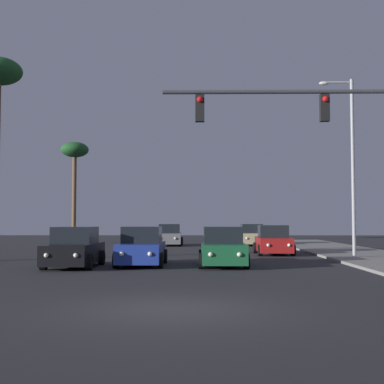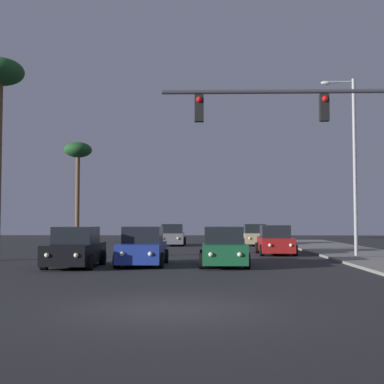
{
  "view_description": "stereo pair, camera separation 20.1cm",
  "coord_description": "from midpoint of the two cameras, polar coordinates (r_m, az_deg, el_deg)",
  "views": [
    {
      "loc": [
        0.61,
        -11.81,
        1.93
      ],
      "look_at": [
        0.3,
        8.06,
        3.0
      ],
      "focal_mm": 50.0,
      "sensor_mm": 36.0,
      "label": 1
    },
    {
      "loc": [
        0.81,
        -11.81,
        1.93
      ],
      "look_at": [
        0.3,
        8.06,
        3.0
      ],
      "focal_mm": 50.0,
      "sensor_mm": 36.0,
      "label": 2
    }
  ],
  "objects": [
    {
      "name": "traffic_light_mast",
      "position": [
        18.37,
        15.62,
        5.95
      ],
      "size": [
        8.38,
        0.36,
        6.5
      ],
      "color": "#38383D",
      "rests_on": "sidewalk_right"
    },
    {
      "name": "ground_plane",
      "position": [
        11.99,
        -1.97,
        -12.36
      ],
      "size": [
        120.0,
        120.0,
        0.0
      ],
      "primitive_type": "plane",
      "color": "#28282B"
    },
    {
      "name": "car_red",
      "position": [
        31.21,
        9.05,
        -5.2
      ],
      "size": [
        2.04,
        4.34,
        1.68
      ],
      "rotation": [
        0.0,
        0.0,
        3.11
      ],
      "color": "maroon",
      "rests_on": "ground"
    },
    {
      "name": "car_grey",
      "position": [
        41.99,
        -1.98,
        -4.69
      ],
      "size": [
        2.04,
        4.33,
        1.68
      ],
      "rotation": [
        0.0,
        0.0,
        3.17
      ],
      "color": "slate",
      "rests_on": "ground"
    },
    {
      "name": "palm_tree_far",
      "position": [
        47.45,
        -11.95,
        3.84
      ],
      "size": [
        2.4,
        2.4,
        8.76
      ],
      "color": "brown",
      "rests_on": "ground"
    },
    {
      "name": "car_black",
      "position": [
        22.97,
        -12.09,
        -5.94
      ],
      "size": [
        2.04,
        4.32,
        1.68
      ],
      "rotation": [
        0.0,
        0.0,
        3.14
      ],
      "color": "black",
      "rests_on": "ground"
    },
    {
      "name": "car_blue",
      "position": [
        23.37,
        -5.05,
        -5.95
      ],
      "size": [
        2.04,
        4.31,
        1.68
      ],
      "rotation": [
        0.0,
        0.0,
        3.14
      ],
      "color": "navy",
      "rests_on": "ground"
    },
    {
      "name": "car_green",
      "position": [
        22.96,
        3.62,
        -6.01
      ],
      "size": [
        2.04,
        4.32,
        1.68
      ],
      "rotation": [
        0.0,
        0.0,
        3.15
      ],
      "color": "#195933",
      "rests_on": "ground"
    },
    {
      "name": "street_lamp",
      "position": [
        28.1,
        16.9,
        3.55
      ],
      "size": [
        1.74,
        0.24,
        9.0
      ],
      "color": "#99999E",
      "rests_on": "sidewalk_right"
    },
    {
      "name": "car_tan",
      "position": [
        42.45,
        6.82,
        -4.65
      ],
      "size": [
        2.04,
        4.32,
        1.68
      ],
      "rotation": [
        0.0,
        0.0,
        3.15
      ],
      "color": "tan",
      "rests_on": "ground"
    }
  ]
}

